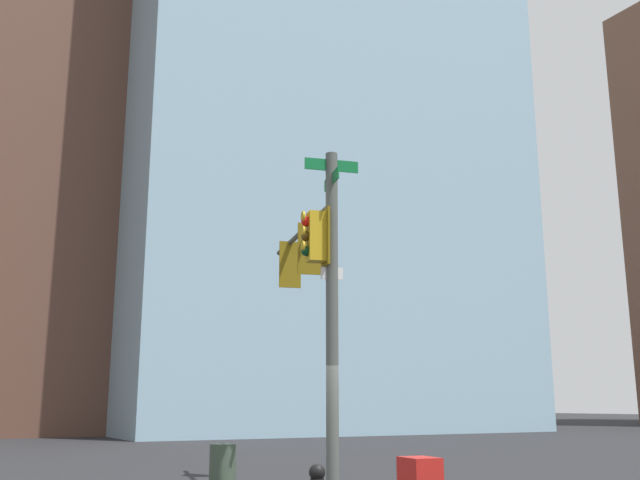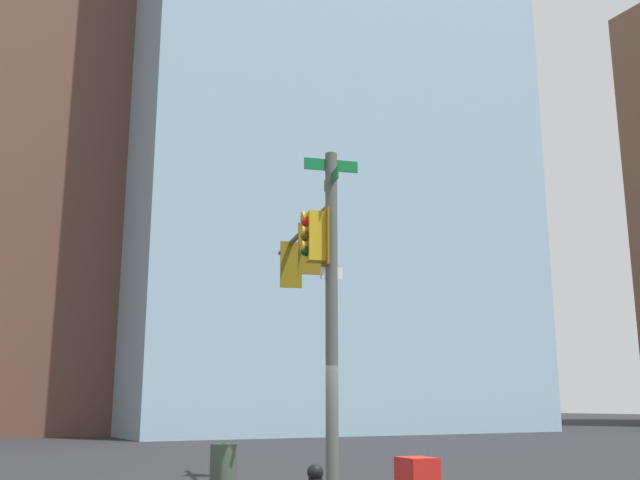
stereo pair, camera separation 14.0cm
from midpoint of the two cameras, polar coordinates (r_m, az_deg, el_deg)
signal_pole_assembly at (r=15.58m, az=-0.21°, el=-2.63°), size 1.84×5.47×6.78m
litter_bin at (r=16.30m, az=-7.30°, el=-17.14°), size 0.56×0.56×0.95m
building_brick_nearside at (r=56.57m, az=-3.26°, el=10.22°), size 21.08×19.93×47.42m
building_brick_midblock at (r=53.52m, az=-16.85°, el=7.81°), size 17.78×14.64×39.93m
building_glass_tower at (r=61.30m, az=-2.87°, el=13.20°), size 27.50×28.37×56.91m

